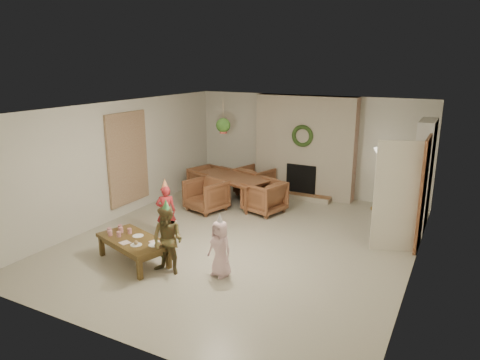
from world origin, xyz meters
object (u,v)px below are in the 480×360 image
Objects in this scene: dining_chair_near at (206,195)px; dining_chair_right at (264,197)px; coffee_table_top at (133,241)px; child_pink at (220,248)px; dining_chair_far at (255,181)px; child_red at (166,212)px; dining_chair_left at (209,182)px; dining_table at (232,189)px; child_plaid at (168,240)px.

dining_chair_right is (1.22, 0.51, 0.00)m from dining_chair_near.
child_pink is (1.54, 0.26, 0.08)m from coffee_table_top.
dining_chair_near and dining_chair_far have the same top height.
child_pink is at bearing 27.22° from coffee_table_top.
dining_chair_near is at bearing -122.72° from child_red.
child_pink reaches higher than dining_chair_right.
dining_chair_left is 3.93m from coffee_table_top.
child_red is at bearing -75.90° from dining_table.
dining_chair_near is 0.87× the size of child_pink.
dining_table is 2.34× the size of dining_chair_far.
child_red reaches higher than dining_chair_right.
dining_chair_left is 4.31m from child_pink.
child_red is at bearing 124.86° from child_plaid.
child_plaid reaches higher than child_red.
dining_chair_far is 1.00× the size of dining_chair_left.
dining_chair_far is (0.46, 1.58, 0.00)m from dining_chair_near.
dining_chair_left is at bearing 138.34° from child_pink.
dining_table is at bearing 109.17° from coffee_table_top.
dining_chair_near reaches higher than dining_table.
child_plaid is at bearing 13.75° from dining_chair_right.
dining_chair_far is at bearing 105.94° from coffee_table_top.
coffee_table_top is at bearing -150.96° from dining_chair_left.
child_red is (-1.07, -2.17, 0.15)m from dining_chair_right.
child_pink is at bearing 27.91° from dining_chair_right.
dining_chair_left is at bearing 120.71° from coffee_table_top.
dining_chair_near is 1.00× the size of dining_chair_right.
dining_chair_far is 0.77× the size of child_red.
coffee_table_top is 0.78m from child_plaid.
dining_chair_far is (0.23, 0.79, 0.03)m from dining_table.
child_plaid is (0.85, -3.66, 0.23)m from dining_table.
dining_chair_far and dining_chair_left have the same top height.
child_pink is (1.86, -2.55, 0.09)m from dining_chair_near.
dining_chair_near is 1.65m from dining_chair_far.
dining_chair_left is 0.59× the size of coffee_table_top.
dining_chair_right is (1.78, -0.51, 0.00)m from dining_chair_left.
dining_chair_far and dining_chair_right have the same top height.
child_pink reaches higher than dining_table.
coffee_table_top is (-0.90, -3.31, 0.02)m from dining_chair_right.
dining_chair_left is at bearing -90.00° from dining_chair_right.
dining_table is at bearing -129.61° from child_red.
dining_chair_near is 0.77× the size of child_red.
dining_table is 1.81× the size of child_red.
child_pink reaches higher than dining_chair_far.
coffee_table_top is at bearing 0.90° from dining_chair_right.
coffee_table_top is at bearing 61.07° from child_red.
dining_table is 2.34× the size of dining_chair_near.
child_plaid reaches higher than child_pink.
dining_chair_left is 1.00× the size of dining_chair_right.
dining_table is 1.39× the size of coffee_table_top.
child_red is at bearing 100.58° from dining_chair_far.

